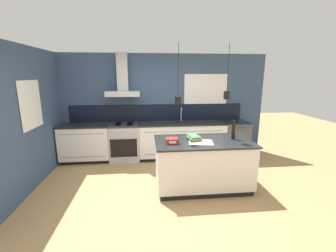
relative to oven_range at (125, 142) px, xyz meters
The scene contains 12 objects.
ground_plane 1.94m from the oven_range, 63.47° to the right, with size 16.00×16.00×0.00m, color tan.
wall_back 1.24m from the oven_range, 21.71° to the left, with size 5.60×1.98×2.60m.
wall_left 2.05m from the oven_range, 148.09° to the right, with size 0.08×3.80×2.60m.
counter_run_left 0.94m from the oven_range, behind, with size 1.18×0.64×0.91m.
counter_run_sink 1.44m from the oven_range, ahead, with size 2.16×0.64×1.27m.
oven_range is the anchor object (origin of this frame).
dishwasher 2.83m from the oven_range, ahead, with size 0.63×0.65×0.91m.
kitchen_island 2.22m from the oven_range, 45.14° to the right, with size 1.76×0.99×0.91m.
bottle_on_island 2.71m from the oven_range, 35.67° to the right, with size 0.07×0.07×0.36m.
book_stack 2.14m from the oven_range, 47.72° to the right, with size 0.26×0.33×0.09m.
red_supply_box 2.02m from the oven_range, 60.04° to the right, with size 0.21×0.18×0.09m.
paper_pile 2.30m from the oven_range, 48.61° to the right, with size 0.47×0.39×0.01m.
Camera 1 is at (-0.31, -3.74, 2.08)m, focal length 24.00 mm.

